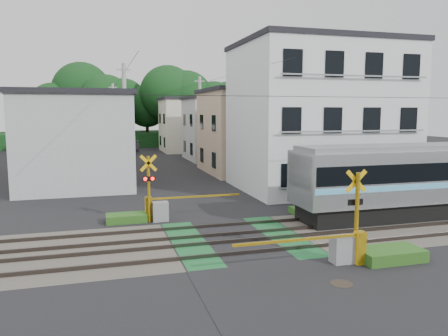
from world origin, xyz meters
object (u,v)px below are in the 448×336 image
object	(u,v)px
crossing_signal_near	(345,242)
apartment_block	(318,116)
pedestrian	(137,147)
manhole_cover	(341,284)
crossing_signal_far	(158,206)

from	to	relation	value
crossing_signal_near	apartment_block	world-z (taller)	apartment_block
pedestrian	apartment_block	bearing A→B (deg)	124.69
apartment_block	manhole_cover	bearing A→B (deg)	-115.36
pedestrian	manhole_cover	xyz separation A→B (m)	(2.36, -40.48, -0.83)
apartment_block	manhole_cover	distance (m)	16.90
crossing_signal_near	manhole_cover	bearing A→B (deg)	-124.21
crossing_signal_far	pedestrian	bearing A→B (deg)	86.81
pedestrian	manhole_cover	world-z (taller)	pedestrian
crossing_signal_near	pedestrian	distance (m)	39.09
crossing_signal_far	manhole_cover	bearing A→B (deg)	-65.00
crossing_signal_near	pedestrian	size ratio (longest dim) A/B	2.83
crossing_signal_near	pedestrian	world-z (taller)	crossing_signal_near
crossing_signal_far	pedestrian	xyz separation A→B (m)	(1.76, 31.64, 0.13)
crossing_signal_far	pedestrian	world-z (taller)	crossing_signal_far
crossing_signal_far	manhole_cover	size ratio (longest dim) A/B	7.16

